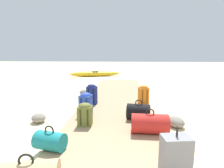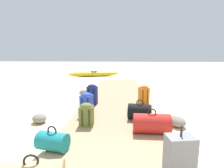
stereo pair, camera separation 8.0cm
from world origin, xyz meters
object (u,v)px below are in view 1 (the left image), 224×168
object	(u,v)px
backpack_orange	(144,94)
backpack_navy	(92,94)
backpack_olive	(85,114)
kayak	(95,74)
backpack_blue	(86,103)
duffel_bag_teal	(50,141)
duffel_bag_red	(150,124)
duffel_bag_black	(139,112)
suitcase_grey	(175,158)

from	to	relation	value
backpack_orange	backpack_navy	bearing A→B (deg)	-173.53
backpack_olive	kayak	bearing A→B (deg)	97.94
backpack_blue	backpack_olive	world-z (taller)	backpack_blue
backpack_navy	backpack_orange	world-z (taller)	backpack_navy
backpack_navy	duffel_bag_teal	bearing A→B (deg)	-94.47
duffel_bag_teal	kayak	world-z (taller)	duffel_bag_teal
backpack_olive	backpack_navy	bearing A→B (deg)	95.11
backpack_navy	backpack_orange	distance (m)	1.56
backpack_blue	duffel_bag_red	bearing A→B (deg)	-32.06
backpack_orange	duffel_bag_teal	xyz separation A→B (m)	(-1.75, -2.74, -0.15)
backpack_blue	duffel_bag_teal	xyz separation A→B (m)	(-0.23, -1.60, -0.15)
duffel_bag_red	kayak	bearing A→B (deg)	105.70
duffel_bag_red	kayak	world-z (taller)	duffel_bag_red
backpack_orange	duffel_bag_black	bearing A→B (deg)	-100.85
suitcase_grey	backpack_orange	distance (m)	3.28
backpack_navy	duffel_bag_red	distance (m)	2.36
duffel_bag_black	duffel_bag_red	world-z (taller)	duffel_bag_red
suitcase_grey	backpack_orange	world-z (taller)	suitcase_grey
backpack_orange	backpack_blue	bearing A→B (deg)	-143.29
backpack_olive	kayak	xyz separation A→B (m)	(-1.21, 8.70, -0.15)
duffel_bag_red	backpack_olive	world-z (taller)	backpack_olive
duffel_bag_black	duffel_bag_red	bearing A→B (deg)	-77.38
backpack_blue	backpack_olive	xyz separation A→B (m)	(0.12, -0.61, -0.04)
duffel_bag_black	backpack_navy	size ratio (longest dim) A/B	0.95
duffel_bag_black	backpack_orange	bearing A→B (deg)	79.15
duffel_bag_red	backpack_olive	distance (m)	1.34
duffel_bag_black	backpack_orange	distance (m)	1.37
duffel_bag_red	backpack_olive	xyz separation A→B (m)	(-1.31, 0.28, 0.07)
backpack_orange	backpack_olive	bearing A→B (deg)	-128.84
backpack_orange	duffel_bag_red	distance (m)	2.04
duffel_bag_teal	backpack_olive	xyz separation A→B (m)	(0.34, 0.99, 0.11)
backpack_navy	kayak	bearing A→B (deg)	98.56
backpack_orange	kayak	size ratio (longest dim) A/B	0.16
duffel_bag_teal	backpack_orange	bearing A→B (deg)	57.38
duffel_bag_black	suitcase_grey	distance (m)	1.96
suitcase_grey	duffel_bag_teal	size ratio (longest dim) A/B	1.29
backpack_blue	backpack_navy	distance (m)	0.96
suitcase_grey	duffel_bag_red	bearing A→B (deg)	95.50
duffel_bag_black	duffel_bag_teal	distance (m)	2.05
backpack_blue	duffel_bag_teal	world-z (taller)	backpack_blue
duffel_bag_teal	duffel_bag_red	distance (m)	1.80
duffel_bag_black	duffel_bag_red	distance (m)	0.71
backpack_blue	kayak	xyz separation A→B (m)	(-1.10, 8.09, -0.20)
kayak	backpack_olive	bearing A→B (deg)	-82.06
duffel_bag_teal	duffel_bag_red	world-z (taller)	duffel_bag_red
backpack_navy	duffel_bag_red	world-z (taller)	backpack_navy
backpack_navy	kayak	distance (m)	7.21
backpack_blue	duffel_bag_teal	distance (m)	1.62
duffel_bag_teal	backpack_olive	distance (m)	1.05
duffel_bag_red	kayak	size ratio (longest dim) A/B	0.20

